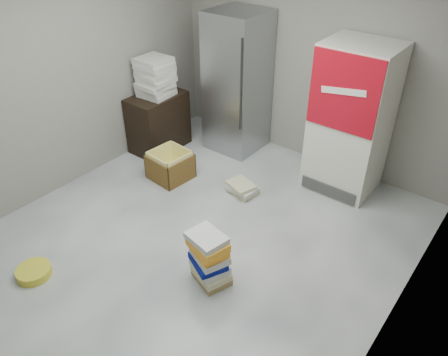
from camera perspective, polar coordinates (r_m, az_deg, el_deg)
name	(u,v)px	position (r m, az deg, el deg)	size (l,w,h in m)	color
ground	(184,250)	(4.64, -5.28, -9.30)	(5.00, 5.00, 0.00)	silver
room_shell	(172,87)	(3.66, -6.75, 11.71)	(4.04, 5.04, 2.82)	gray
steel_fridge	(237,83)	(6.03, 1.75, 12.26)	(0.70, 0.72, 1.90)	#ADAFB6
coke_cooler	(351,120)	(5.32, 16.25, 7.30)	(0.80, 0.73, 1.80)	silver
wood_shelf	(158,122)	(6.26, -8.55, 7.23)	(0.50, 0.80, 0.80)	black
supply_box_stack	(155,77)	(5.99, -8.97, 12.87)	(0.44, 0.45, 0.52)	silver
phonebook_stack_main	(209,258)	(4.13, -1.95, -10.42)	(0.44, 0.40, 0.56)	olive
phonebook_stack_side	(242,188)	(5.37, 2.41, -1.36)	(0.40, 0.35, 0.15)	#C1BC8E
cardboard_box	(170,167)	(5.66, -7.02, 1.44)	(0.51, 0.51, 0.38)	yellow
bucket_lid	(34,272)	(4.71, -23.57, -11.19)	(0.33, 0.33, 0.09)	gold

